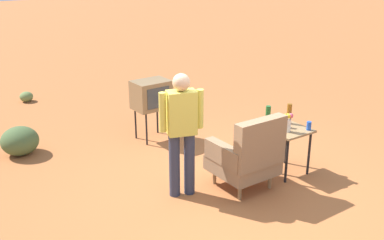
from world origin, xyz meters
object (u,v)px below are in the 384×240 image
bottle_wine_green (268,117)px  bottle_tall_amber (289,114)px  soda_can_blue (309,126)px  flower_vase (288,122)px  person_standing (182,128)px  tv_on_stand (151,95)px  side_table (288,136)px  armchair (248,155)px  soda_can_red (287,124)px

bottle_wine_green → bottle_tall_amber: bearing=171.8°
soda_can_blue → flower_vase: flower_vase is taller
person_standing → bottle_tall_amber: person_standing is taller
tv_on_stand → person_standing: (0.64, 1.90, 0.16)m
tv_on_stand → bottle_tall_amber: tv_on_stand is taller
person_standing → flower_vase: bearing=165.6°
soda_can_blue → flower_vase: 0.33m
tv_on_stand → bottle_wine_green: size_ratio=3.22×
tv_on_stand → bottle_tall_amber: (-1.11, 2.07, 0.05)m
soda_can_blue → flower_vase: (0.30, -0.12, 0.09)m
side_table → bottle_wine_green: bearing=-44.8°
bottle_tall_amber → bottle_wine_green: bearing=-8.2°
armchair → soda_can_blue: bearing=172.5°
side_table → bottle_wine_green: (0.21, -0.21, 0.26)m
flower_vase → soda_can_blue: bearing=157.4°
side_table → tv_on_stand: bearing=-66.9°
bottle_wine_green → soda_can_blue: bottle_wine_green is taller
person_standing → soda_can_blue: size_ratio=13.44×
person_standing → soda_can_red: bearing=170.4°
armchair → bottle_tall_amber: (-0.95, -0.21, 0.33)m
bottle_wine_green → soda_can_blue: size_ratio=2.62×
bottle_wine_green → soda_can_red: bearing=144.7°
soda_can_blue → flower_vase: bearing=-22.6°
bottle_tall_amber → flower_vase: size_ratio=1.13×
side_table → person_standing: bearing=-11.2°
side_table → tv_on_stand: 2.42m
armchair → flower_vase: bearing=179.4°
bottle_wine_green → person_standing: bearing=-4.5°
side_table → tv_on_stand: (0.95, -2.22, 0.21)m
bottle_wine_green → bottle_tall_amber: (-0.37, 0.05, -0.01)m
side_table → flower_vase: bearing=36.3°
bottle_wine_green → flower_vase: (-0.11, 0.27, -0.01)m
side_table → soda_can_blue: soda_can_blue is taller
person_standing → soda_can_red: person_standing is taller
tv_on_stand → bottle_tall_amber: 2.34m
side_table → soda_can_red: 0.17m
armchair → tv_on_stand: armchair is taller
side_table → flower_vase: size_ratio=2.56×
side_table → person_standing: size_ratio=0.41×
armchair → person_standing: (0.80, -0.38, 0.44)m
armchair → flower_vase: 0.77m
armchair → bottle_tall_amber: bearing=-167.4°
person_standing → side_table: bearing=168.8°
bottle_tall_amber → person_standing: bearing=-5.3°
side_table → soda_can_blue: 0.33m
armchair → bottle_tall_amber: 1.03m
tv_on_stand → armchair: bearing=93.9°
soda_can_blue → flower_vase: size_ratio=0.46×
side_table → soda_can_blue: size_ratio=5.55×
bottle_wine_green → flower_vase: bottle_wine_green is taller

